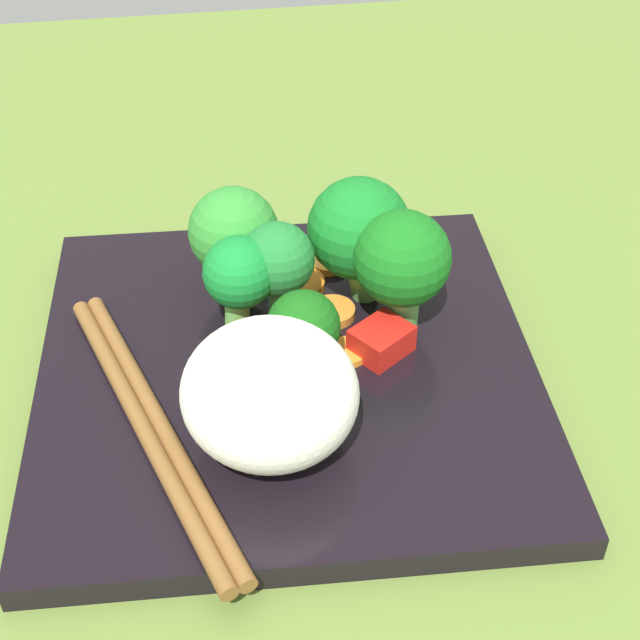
% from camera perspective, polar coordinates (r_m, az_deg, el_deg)
% --- Properties ---
extents(ground_plane, '(1.10, 1.10, 0.02)m').
position_cam_1_polar(ground_plane, '(0.53, -1.94, -4.48)').
color(ground_plane, olive).
extents(square_plate, '(0.28, 0.28, 0.01)m').
position_cam_1_polar(square_plate, '(0.52, -1.98, -3.11)').
color(square_plate, black).
rests_on(square_plate, ground_plane).
extents(rice_mound, '(0.12, 0.12, 0.07)m').
position_cam_1_polar(rice_mound, '(0.45, -3.07, -4.46)').
color(rice_mound, white).
rests_on(rice_mound, square_plate).
extents(broccoli_floret_0, '(0.04, 0.04, 0.06)m').
position_cam_1_polar(broccoli_floret_0, '(0.52, -2.34, 3.62)').
color(broccoli_floret_0, '#58984B').
rests_on(broccoli_floret_0, square_plate).
extents(broccoli_floret_1, '(0.05, 0.05, 0.07)m').
position_cam_1_polar(broccoli_floret_1, '(0.54, -5.26, 5.20)').
color(broccoli_floret_1, '#83AD5F').
rests_on(broccoli_floret_1, square_plate).
extents(broccoli_floret_2, '(0.04, 0.04, 0.05)m').
position_cam_1_polar(broccoli_floret_2, '(0.48, -1.02, -0.58)').
color(broccoli_floret_2, '#569C4B').
rests_on(broccoli_floret_2, square_plate).
extents(broccoli_floret_3, '(0.04, 0.04, 0.06)m').
position_cam_1_polar(broccoli_floret_3, '(0.51, -4.91, 2.72)').
color(broccoli_floret_3, '#70BF53').
rests_on(broccoli_floret_3, square_plate).
extents(broccoli_floret_4, '(0.06, 0.06, 0.08)m').
position_cam_1_polar(broccoli_floret_4, '(0.54, 2.39, 5.46)').
color(broccoli_floret_4, '#579646').
rests_on(broccoli_floret_4, square_plate).
extents(broccoli_floret_5, '(0.05, 0.05, 0.07)m').
position_cam_1_polar(broccoli_floret_5, '(0.51, 5.01, 3.60)').
color(broccoli_floret_5, '#64B055').
rests_on(broccoli_floret_5, square_plate).
extents(carrot_slice_0, '(0.03, 0.03, 0.01)m').
position_cam_1_polar(carrot_slice_0, '(0.56, -1.21, 2.17)').
color(carrot_slice_0, orange).
rests_on(carrot_slice_0, square_plate).
extents(carrot_slice_1, '(0.03, 0.03, 0.00)m').
position_cam_1_polar(carrot_slice_1, '(0.52, 1.60, -1.72)').
color(carrot_slice_1, orange).
rests_on(carrot_slice_1, square_plate).
extents(carrot_slice_2, '(0.03, 0.03, 0.00)m').
position_cam_1_polar(carrot_slice_2, '(0.58, 0.61, 3.56)').
color(carrot_slice_2, orange).
rests_on(carrot_slice_2, square_plate).
extents(carrot_slice_3, '(0.04, 0.04, 0.01)m').
position_cam_1_polar(carrot_slice_3, '(0.57, 4.05, 2.83)').
color(carrot_slice_3, orange).
rests_on(carrot_slice_3, square_plate).
extents(carrot_slice_4, '(0.03, 0.03, 0.01)m').
position_cam_1_polar(carrot_slice_4, '(0.54, 0.76, 0.49)').
color(carrot_slice_4, orange).
rests_on(carrot_slice_4, square_plate).
extents(carrot_slice_5, '(0.03, 0.03, 0.01)m').
position_cam_1_polar(carrot_slice_5, '(0.57, -2.67, 2.95)').
color(carrot_slice_5, orange).
rests_on(carrot_slice_5, square_plate).
extents(pepper_chunk_0, '(0.03, 0.02, 0.02)m').
position_cam_1_polar(pepper_chunk_0, '(0.58, -4.89, 4.15)').
color(pepper_chunk_0, red).
rests_on(pepper_chunk_0, square_plate).
extents(pepper_chunk_1, '(0.04, 0.04, 0.02)m').
position_cam_1_polar(pepper_chunk_1, '(0.51, 3.82, -1.47)').
color(pepper_chunk_1, red).
rests_on(pepper_chunk_1, square_plate).
extents(pepper_chunk_2, '(0.03, 0.03, 0.02)m').
position_cam_1_polar(pepper_chunk_2, '(0.51, -3.19, -1.85)').
color(pepper_chunk_2, red).
rests_on(pepper_chunk_2, square_plate).
extents(chopstick_pair, '(0.09, 0.21, 0.01)m').
position_cam_1_polar(chopstick_pair, '(0.48, -10.19, -6.32)').
color(chopstick_pair, brown).
rests_on(chopstick_pair, square_plate).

